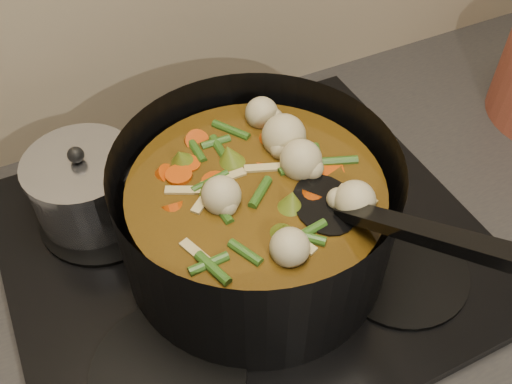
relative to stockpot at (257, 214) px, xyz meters
name	(u,v)px	position (x,y,z in m)	size (l,w,h in m)	color
stovetop	(246,246)	(0.00, 0.02, -0.09)	(0.62, 0.54, 0.03)	black
stockpot	(257,214)	(0.00, 0.00, 0.00)	(0.35, 0.45, 0.25)	black
saucepan	(86,187)	(-0.18, 0.17, -0.03)	(0.15, 0.15, 0.12)	silver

